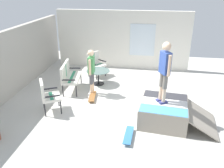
{
  "coord_description": "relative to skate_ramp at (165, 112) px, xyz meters",
  "views": [
    {
      "loc": [
        -6.67,
        -0.74,
        3.7
      ],
      "look_at": [
        0.13,
        0.37,
        0.7
      ],
      "focal_mm": 37.52,
      "sensor_mm": 36.0,
      "label": 1
    }
  ],
  "objects": [
    {
      "name": "person_watching",
      "position": [
        1.41,
        2.48,
        0.64
      ],
      "size": [
        0.48,
        0.24,
        1.63
      ],
      "color": "silver",
      "rests_on": "ground_plane"
    },
    {
      "name": "skate_ramp",
      "position": [
        0.0,
        0.0,
        0.0
      ],
      "size": [
        1.57,
        2.22,
        0.61
      ],
      "color": "gray",
      "rests_on": "ground_plane"
    },
    {
      "name": "patio_chair_by_wall",
      "position": [
        -0.02,
        3.51,
        0.31
      ],
      "size": [
        0.81,
        0.78,
        1.02
      ],
      "color": "black",
      "rests_on": "ground_plane"
    },
    {
      "name": "patio_bench",
      "position": [
        1.65,
        3.4,
        0.31
      ],
      "size": [
        1.32,
        0.72,
        1.02
      ],
      "color": "black",
      "rests_on": "ground_plane"
    },
    {
      "name": "person_skater",
      "position": [
        0.01,
        0.11,
        1.31
      ],
      "size": [
        0.43,
        0.35,
        1.71
      ],
      "color": "navy",
      "rests_on": "skate_ramp"
    },
    {
      "name": "skateboard_spare",
      "position": [
        -0.96,
        0.93,
        -0.22
      ],
      "size": [
        0.81,
        0.23,
        0.1
      ],
      "color": "#3372B2",
      "rests_on": "ground_plane"
    },
    {
      "name": "skateboard_by_bench",
      "position": [
        1.06,
        2.39,
        -0.22
      ],
      "size": [
        0.82,
        0.3,
        0.1
      ],
      "color": "brown",
      "rests_on": "ground_plane"
    },
    {
      "name": "patio_table",
      "position": [
        2.33,
        2.45,
        0.1
      ],
      "size": [
        0.9,
        0.9,
        0.57
      ],
      "color": "black",
      "rests_on": "ground_plane"
    },
    {
      "name": "house_facade",
      "position": [
        4.5,
        1.77,
        0.99
      ],
      "size": [
        0.23,
        6.0,
        2.6
      ],
      "color": "white",
      "rests_on": "ground_plane"
    },
    {
      "name": "back_wall_cinderblock",
      "position": [
        0.71,
        5.29,
        0.82
      ],
      "size": [
        9.0,
        0.2,
        2.25
      ],
      "color": "#ADA89E",
      "rests_on": "ground_plane"
    },
    {
      "name": "ground_plane",
      "position": [
        0.71,
        1.29,
        -0.36
      ],
      "size": [
        12.0,
        12.0,
        0.1
      ],
      "primitive_type": "cube",
      "color": "beige"
    },
    {
      "name": "patio_chair_near_house",
      "position": [
        3.2,
        2.77,
        0.31
      ],
      "size": [
        0.82,
        0.8,
        1.02
      ],
      "color": "black",
      "rests_on": "ground_plane"
    }
  ]
}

